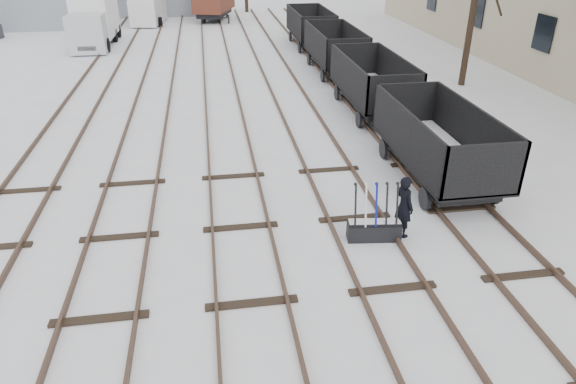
% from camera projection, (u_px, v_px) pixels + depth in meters
% --- Properties ---
extents(ground, '(120.00, 120.00, 0.00)m').
position_uv_depth(ground, '(252.00, 304.00, 10.49)').
color(ground, white).
rests_on(ground, ground).
extents(tracks, '(13.90, 52.00, 0.16)m').
position_uv_depth(tracks, '(222.00, 100.00, 22.41)').
color(tracks, black).
rests_on(tracks, ground).
extents(ground_frame, '(1.34, 0.57, 1.49)m').
position_uv_depth(ground_frame, '(374.00, 229.00, 12.54)').
color(ground_frame, black).
rests_on(ground_frame, ground).
extents(worker, '(0.55, 0.67, 1.59)m').
position_uv_depth(worker, '(404.00, 206.00, 12.49)').
color(worker, black).
rests_on(worker, ground).
extents(freight_wagon_a, '(2.18, 5.45, 2.23)m').
position_uv_depth(freight_wagon_a, '(436.00, 153.00, 15.26)').
color(freight_wagon_a, black).
rests_on(freight_wagon_a, ground).
extents(freight_wagon_b, '(2.18, 5.45, 2.23)m').
position_uv_depth(freight_wagon_b, '(372.00, 91.00, 20.86)').
color(freight_wagon_b, black).
rests_on(freight_wagon_b, ground).
extents(freight_wagon_c, '(2.18, 5.45, 2.23)m').
position_uv_depth(freight_wagon_c, '(335.00, 56.00, 26.45)').
color(freight_wagon_c, black).
rests_on(freight_wagon_c, ground).
extents(freight_wagon_d, '(2.18, 5.45, 2.23)m').
position_uv_depth(freight_wagon_d, '(310.00, 32.00, 32.05)').
color(freight_wagon_d, black).
rests_on(freight_wagon_d, ground).
extents(lorry, '(2.21, 6.56, 2.96)m').
position_uv_depth(lorry, '(94.00, 21.00, 31.96)').
color(lorry, black).
rests_on(lorry, ground).
extents(panel_van, '(2.52, 4.68, 1.97)m').
position_uv_depth(panel_van, '(148.00, 10.00, 39.16)').
color(panel_van, white).
rests_on(panel_van, ground).
extents(tree_near, '(0.30, 0.30, 5.46)m').
position_uv_depth(tree_near, '(470.00, 26.00, 23.46)').
color(tree_near, black).
rests_on(tree_near, ground).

